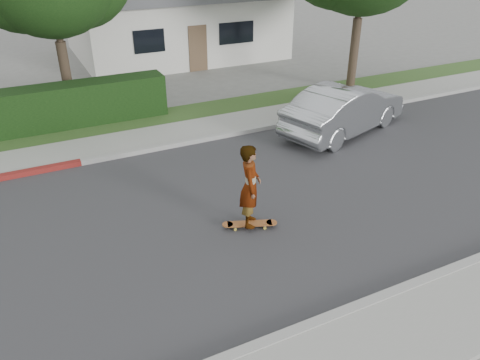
# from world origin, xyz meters

# --- Properties ---
(ground) EXTENTS (120.00, 120.00, 0.00)m
(ground) POSITION_xyz_m (0.00, 0.00, 0.00)
(ground) COLOR slate
(ground) RESTS_ON ground
(road) EXTENTS (60.00, 8.00, 0.01)m
(road) POSITION_xyz_m (0.00, 0.00, 0.01)
(road) COLOR #2D2D30
(road) RESTS_ON ground
(curb_far) EXTENTS (60.00, 0.20, 0.15)m
(curb_far) POSITION_xyz_m (0.00, 4.10, 0.07)
(curb_far) COLOR #9E9E99
(curb_far) RESTS_ON ground
(sidewalk_far) EXTENTS (60.00, 1.60, 0.12)m
(sidewalk_far) POSITION_xyz_m (0.00, 5.00, 0.06)
(sidewalk_far) COLOR gray
(sidewalk_far) RESTS_ON ground
(planting_strip) EXTENTS (60.00, 1.60, 0.10)m
(planting_strip) POSITION_xyz_m (0.00, 6.60, 0.05)
(planting_strip) COLOR #2D4C1E
(planting_strip) RESTS_ON ground
(house) EXTENTS (10.60, 8.60, 4.30)m
(house) POSITION_xyz_m (8.00, 16.00, 2.10)
(house) COLOR beige
(house) RESTS_ON ground
(skateboard) EXTENTS (1.26, 0.69, 0.12)m
(skateboard) POSITION_xyz_m (3.90, -0.92, 0.11)
(skateboard) COLOR gold
(skateboard) RESTS_ON ground
(skateboarder) EXTENTS (0.73, 0.84, 1.93)m
(skateboarder) POSITION_xyz_m (3.90, -0.92, 1.09)
(skateboarder) COLOR white
(skateboarder) RESTS_ON skateboard
(car_silver) EXTENTS (5.11, 3.08, 1.59)m
(car_silver) POSITION_xyz_m (9.30, 2.79, 0.80)
(car_silver) COLOR #B0B4B8
(car_silver) RESTS_ON ground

